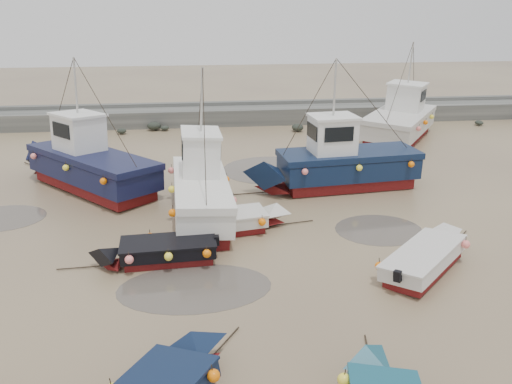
% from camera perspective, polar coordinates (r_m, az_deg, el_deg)
% --- Properties ---
extents(ground, '(120.00, 120.00, 0.00)m').
position_cam_1_polar(ground, '(17.55, 0.29, -8.56)').
color(ground, '#95835E').
rests_on(ground, ground).
extents(seawall, '(60.00, 4.92, 1.50)m').
position_cam_1_polar(seawall, '(38.06, -3.65, 8.70)').
color(seawall, slate).
rests_on(seawall, ground).
extents(puddle_a, '(5.00, 5.00, 0.01)m').
position_cam_1_polar(puddle_a, '(16.50, -7.03, -10.79)').
color(puddle_a, '#504941').
rests_on(puddle_a, ground).
extents(puddle_b, '(3.56, 3.56, 0.01)m').
position_cam_1_polar(puddle_b, '(20.85, 13.85, -4.19)').
color(puddle_b, '#504941').
rests_on(puddle_b, ground).
extents(puddle_c, '(3.75, 3.75, 0.01)m').
position_cam_1_polar(puddle_c, '(23.92, -27.18, -2.69)').
color(puddle_c, '#504941').
rests_on(puddle_c, ground).
extents(puddle_d, '(5.27, 5.27, 0.01)m').
position_cam_1_polar(puddle_d, '(27.48, 1.60, 2.58)').
color(puddle_d, '#504941').
rests_on(puddle_d, ground).
extents(dinghy_3, '(5.03, 4.76, 1.43)m').
position_cam_1_polar(dinghy_3, '(18.21, 19.26, -6.74)').
color(dinghy_3, maroon).
rests_on(dinghy_3, ground).
extents(dinghy_4, '(5.61, 1.92, 1.43)m').
position_cam_1_polar(dinghy_4, '(17.89, -11.14, -6.35)').
color(dinghy_4, maroon).
rests_on(dinghy_4, ground).
extents(dinghy_5, '(5.28, 2.08, 1.43)m').
position_cam_1_polar(dinghy_5, '(19.91, -2.27, -3.02)').
color(dinghy_5, maroon).
rests_on(dinghy_5, ground).
extents(cabin_boat_0, '(8.36, 8.56, 6.22)m').
position_cam_1_polar(cabin_boat_0, '(25.80, -19.06, 3.26)').
color(cabin_boat_0, maroon).
rests_on(cabin_boat_0, ground).
extents(cabin_boat_1, '(2.86, 9.47, 6.22)m').
position_cam_1_polar(cabin_boat_1, '(21.26, -6.64, 0.76)').
color(cabin_boat_1, maroon).
rests_on(cabin_boat_1, ground).
extents(cabin_boat_2, '(9.94, 3.31, 6.22)m').
position_cam_1_polar(cabin_boat_2, '(24.62, 9.20, 3.41)').
color(cabin_boat_2, maroon).
rests_on(cabin_boat_2, ground).
extents(cabin_boat_3, '(7.66, 9.55, 6.22)m').
position_cam_1_polar(cabin_boat_3, '(35.21, 16.29, 8.07)').
color(cabin_boat_3, maroon).
rests_on(cabin_boat_3, ground).
extents(person, '(0.61, 0.41, 1.62)m').
position_cam_1_polar(person, '(22.16, -4.69, -2.10)').
color(person, '#171E38').
rests_on(person, ground).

